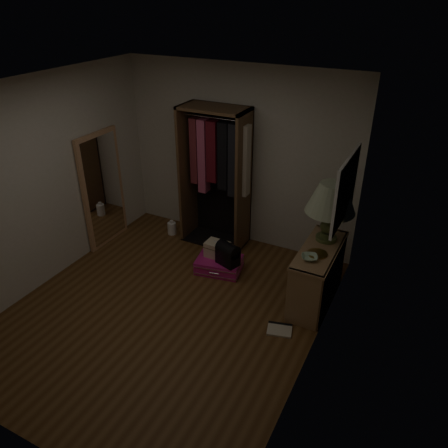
# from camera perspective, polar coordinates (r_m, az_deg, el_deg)

# --- Properties ---
(ground) EXTENTS (4.00, 4.00, 0.00)m
(ground) POSITION_cam_1_polar(r_m,az_deg,el_deg) (5.44, -7.51, -11.06)
(ground) COLOR #523217
(ground) RESTS_ON ground
(room_walls) EXTENTS (3.52, 4.02, 2.60)m
(room_walls) POSITION_cam_1_polar(r_m,az_deg,el_deg) (4.62, -7.60, 3.41)
(room_walls) COLOR beige
(room_walls) RESTS_ON ground
(console_bookshelf) EXTENTS (0.42, 1.12, 0.75)m
(console_bookshelf) POSITION_cam_1_polar(r_m,az_deg,el_deg) (5.46, 12.13, -6.18)
(console_bookshelf) COLOR #916A46
(console_bookshelf) RESTS_ON ground
(open_wardrobe) EXTENTS (1.01, 0.50, 2.05)m
(open_wardrobe) POSITION_cam_1_polar(r_m,az_deg,el_deg) (6.23, -0.81, 7.56)
(open_wardrobe) COLOR brown
(open_wardrobe) RESTS_ON ground
(floor_mirror) EXTENTS (0.06, 0.80, 1.70)m
(floor_mirror) POSITION_cam_1_polar(r_m,az_deg,el_deg) (6.60, -15.53, 4.35)
(floor_mirror) COLOR tan
(floor_mirror) RESTS_ON ground
(pink_suitcase) EXTENTS (0.68, 0.55, 0.19)m
(pink_suitcase) POSITION_cam_1_polar(r_m,az_deg,el_deg) (6.01, -0.65, -5.31)
(pink_suitcase) COLOR #BF1773
(pink_suitcase) RESTS_ON ground
(train_case) EXTENTS (0.32, 0.23, 0.23)m
(train_case) POSITION_cam_1_polar(r_m,az_deg,el_deg) (5.96, -0.89, -3.32)
(train_case) COLOR beige
(train_case) RESTS_ON pink_suitcase
(black_bag) EXTENTS (0.34, 0.27, 0.32)m
(black_bag) POSITION_cam_1_polar(r_m,az_deg,el_deg) (5.77, 0.50, -3.84)
(black_bag) COLOR black
(black_bag) RESTS_ON pink_suitcase
(table_lamp) EXTENTS (0.64, 0.64, 0.74)m
(table_lamp) POSITION_cam_1_polar(r_m,az_deg,el_deg) (5.19, 13.83, 3.17)
(table_lamp) COLOR #3F4C25
(table_lamp) RESTS_ON console_bookshelf
(brass_tray) EXTENTS (0.31, 0.31, 0.01)m
(brass_tray) POSITION_cam_1_polar(r_m,az_deg,el_deg) (5.12, 12.08, -3.82)
(brass_tray) COLOR #A98241
(brass_tray) RESTS_ON console_bookshelf
(ceramic_bowl) EXTENTS (0.24, 0.24, 0.04)m
(ceramic_bowl) POSITION_cam_1_polar(r_m,az_deg,el_deg) (5.01, 11.10, -4.32)
(ceramic_bowl) COLOR #A4C5A5
(ceramic_bowl) RESTS_ON console_bookshelf
(white_jug) EXTENTS (0.17, 0.17, 0.24)m
(white_jug) POSITION_cam_1_polar(r_m,az_deg,el_deg) (6.92, -6.82, -0.52)
(white_jug) COLOR white
(white_jug) RESTS_ON ground
(floor_book) EXTENTS (0.32, 0.28, 0.03)m
(floor_book) POSITION_cam_1_polar(r_m,az_deg,el_deg) (5.17, 7.29, -13.42)
(floor_book) COLOR beige
(floor_book) RESTS_ON ground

